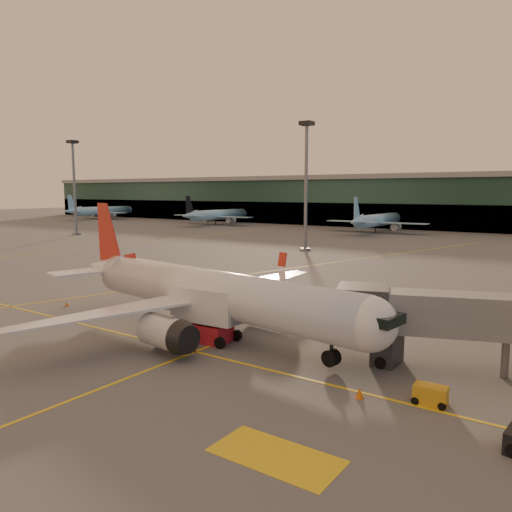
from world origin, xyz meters
The scene contains 13 objects.
ground centered at (0.00, 0.00, 0.00)m, with size 600.00×600.00×0.00m, color #4C4F54.
taxi_markings centered at (-7.32, 44.49, 0.01)m, with size 100.12×173.00×0.01m.
terminal centered at (0.00, 141.79, 8.76)m, with size 400.00×20.00×17.60m.
mast_west_far centered at (-90.00, 62.00, 14.86)m, with size 2.40×2.40×25.60m.
mast_west_near centered at (-20.00, 66.00, 14.86)m, with size 2.40×2.40×25.60m.
distant_aircraft_row centered at (-53.75, 118.00, 0.00)m, with size 225.00×34.00×13.00m.
main_airplane centered at (2.36, 9.15, 3.49)m, with size 35.61×32.22×10.75m.
catering_truck centered at (3.95, 7.72, 2.49)m, with size 5.80×2.87×4.38m.
gpu_cart centered at (22.13, 5.67, 0.53)m, with size 1.92×1.23×1.08m.
cone_nose centered at (21.70, 6.93, 0.28)m, with size 0.45×0.45×0.58m.
cone_tail centered at (-16.14, 8.49, 0.23)m, with size 0.38×0.38×0.48m.
cone_wing_left centered at (2.77, 26.68, 0.30)m, with size 0.49×0.49×0.62m.
cone_fwd centered at (18.50, 4.18, 0.30)m, with size 0.50×0.50×0.63m.
Camera 1 is at (29.49, -21.97, 11.96)m, focal length 35.00 mm.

